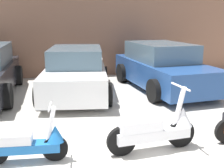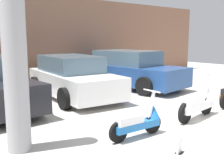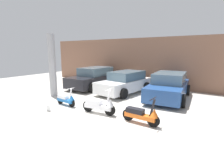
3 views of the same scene
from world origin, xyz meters
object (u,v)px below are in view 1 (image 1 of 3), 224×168
Objects in this scene: scooter_front_right at (156,129)px; car_rear_center at (76,72)px; scooter_front_left at (29,143)px; car_rear_right at (162,67)px.

car_rear_center is (-1.05, 4.11, 0.26)m from scooter_front_right.
car_rear_center reaches higher than scooter_front_right.
scooter_front_left is at bearing 174.13° from scooter_front_right.
car_rear_right is (2.80, 0.10, 0.04)m from car_rear_center.
car_rear_right is at bearing 51.45° from scooter_front_left.
car_rear_center is 0.95× the size of car_rear_right.
scooter_front_right is 4.25m from car_rear_center.
car_rear_center is at bearing 79.48° from scooter_front_left.
scooter_front_left is at bearing -7.11° from car_rear_center.
car_rear_center is 2.80m from car_rear_right.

